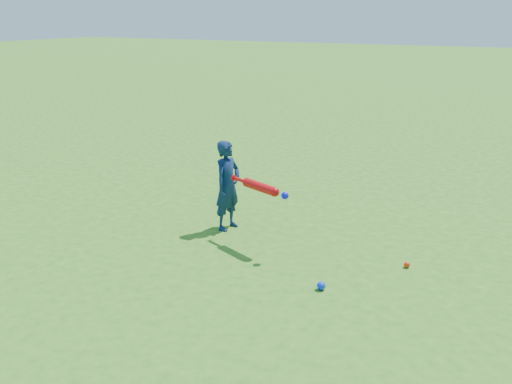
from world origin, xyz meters
TOP-DOWN VIEW (x-y plane):
  - ground at (0.00, 0.00)m, footprint 80.00×80.00m
  - child at (0.40, 0.13)m, footprint 0.29×0.40m
  - ground_ball_red at (2.49, 0.04)m, footprint 0.06×0.06m
  - ground_ball_blue at (1.93, -0.80)m, footprint 0.08×0.08m
  - bat_swing at (1.00, -0.17)m, footprint 0.81×0.38m

SIDE VIEW (x-z plane):
  - ground at x=0.00m, z-range 0.00..0.00m
  - ground_ball_red at x=2.49m, z-range 0.00..0.06m
  - ground_ball_blue at x=1.93m, z-range 0.00..0.08m
  - child at x=0.40m, z-range 0.00..1.03m
  - bat_swing at x=1.00m, z-range 0.61..0.71m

